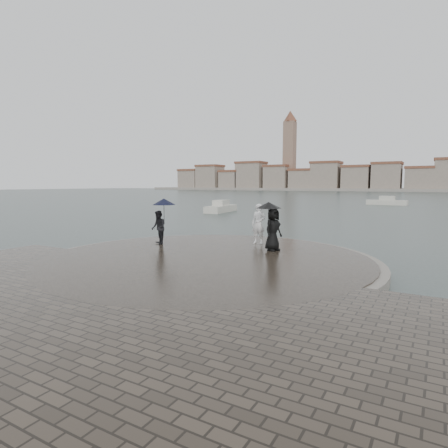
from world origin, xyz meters
The scene contains 8 objects.
ground centered at (0.00, 0.00, 0.00)m, with size 400.00×400.00×0.00m, color #2B3835.
kerb_ring centered at (0.00, 3.50, 0.16)m, with size 12.50×12.50×0.32m, color gray.
quay_tip centered at (0.00, 3.50, 0.18)m, with size 11.90×11.90×0.36m, color #2D261E.
statue centered at (0.39, 7.22, 1.26)m, with size 0.65×0.43×1.79m, color white.
visitor_left centered at (-3.29, 4.86, 1.49)m, with size 1.24×1.07×2.04m.
visitor_right centered at (1.58, 5.91, 1.48)m, with size 1.16×1.11×1.95m.
far_skyline centered at (-6.29, 160.71, 5.61)m, with size 260.00×20.00×37.00m.
boats centered at (1.76, 39.35, 0.38)m, with size 33.73×27.72×1.50m.
Camera 1 is at (7.37, -7.98, 3.03)m, focal length 30.00 mm.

